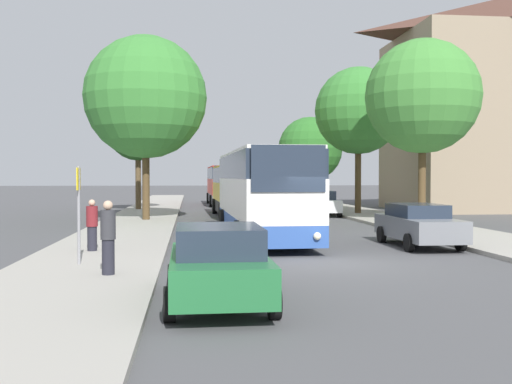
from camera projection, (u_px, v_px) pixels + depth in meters
name	position (u px, v px, depth m)	size (l,w,h in m)	color
ground_plane	(338.00, 263.00, 17.25)	(300.00, 300.00, 0.00)	#4C4C4F
sidewalk_left	(89.00, 265.00, 16.48)	(4.00, 120.00, 0.15)	#A39E93
bus_front	(262.00, 192.00, 24.12)	(3.05, 11.86, 3.49)	#2D519E
bus_middle	(238.00, 189.00, 37.35)	(3.00, 10.62, 3.18)	#2D2D2D
bus_rear	(224.00, 184.00, 52.48)	(2.95, 11.21, 3.38)	gray
parked_car_left_curb	(218.00, 264.00, 11.59)	(2.05, 4.20, 1.56)	#236B38
parked_car_right_near	(418.00, 224.00, 21.36)	(2.00, 4.64, 1.52)	slate
parked_car_right_far	(321.00, 203.00, 37.71)	(2.02, 4.01, 1.60)	silver
bus_stop_sign	(79.00, 203.00, 15.99)	(0.08, 0.45, 2.64)	gray
pedestrian_waiting_near	(108.00, 237.00, 14.33)	(0.36, 0.36, 1.78)	#23232D
pedestrian_waiting_far	(92.00, 225.00, 18.93)	(0.36, 0.36, 1.63)	#23232D
tree_left_near	(146.00, 97.00, 32.61)	(6.68, 6.68, 10.02)	#513D23
tree_left_far	(138.00, 130.00, 43.11)	(4.41, 4.41, 7.92)	brown
tree_right_near	(423.00, 97.00, 31.21)	(5.96, 5.96, 9.52)	#513D23
tree_right_mid	(310.00, 149.00, 51.90)	(5.58, 5.58, 7.53)	brown
tree_right_far	(358.00, 111.00, 38.45)	(5.60, 5.60, 9.39)	#513D23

